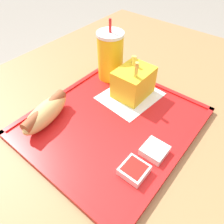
% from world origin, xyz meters
% --- Properties ---
extents(dining_table, '(1.36, 0.89, 0.76)m').
position_xyz_m(dining_table, '(0.00, 0.00, 0.38)').
color(dining_table, olive).
rests_on(dining_table, ground_plane).
extents(food_tray, '(0.39, 0.35, 0.01)m').
position_xyz_m(food_tray, '(0.04, -0.01, 0.77)').
color(food_tray, red).
rests_on(food_tray, dining_table).
extents(paper_napkin, '(0.16, 0.14, 0.00)m').
position_xyz_m(paper_napkin, '(0.15, 0.01, 0.78)').
color(paper_napkin, white).
rests_on(paper_napkin, food_tray).
extents(soda_cup, '(0.07, 0.07, 0.17)m').
position_xyz_m(soda_cup, '(0.18, 0.11, 0.84)').
color(soda_cup, gold).
rests_on(soda_cup, food_tray).
extents(hot_dog_far, '(0.15, 0.08, 0.05)m').
position_xyz_m(hot_dog_far, '(-0.05, 0.11, 0.80)').
color(hot_dog_far, tan).
rests_on(hot_dog_far, food_tray).
extents(fries_carton, '(0.10, 0.08, 0.12)m').
position_xyz_m(fries_carton, '(0.16, 0.01, 0.81)').
color(fries_carton, gold).
rests_on(fries_carton, food_tray).
extents(sauce_cup_mayo, '(0.05, 0.05, 0.02)m').
position_xyz_m(sauce_cup_mayo, '(0.03, -0.14, 0.78)').
color(sauce_cup_mayo, silver).
rests_on(sauce_cup_mayo, food_tray).
extents(sauce_cup_ketchup, '(0.05, 0.05, 0.02)m').
position_xyz_m(sauce_cup_ketchup, '(-0.04, -0.13, 0.78)').
color(sauce_cup_ketchup, silver).
rests_on(sauce_cup_ketchup, food_tray).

